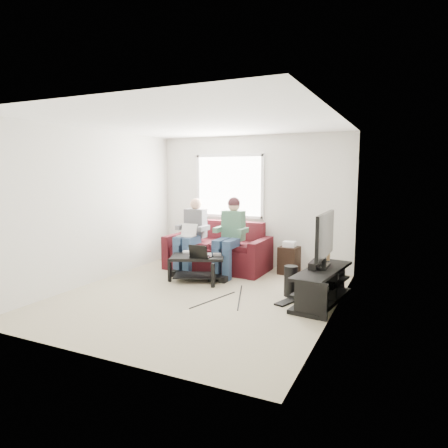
# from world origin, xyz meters

# --- Properties ---
(floor) EXTENTS (4.50, 4.50, 0.00)m
(floor) POSITION_xyz_m (0.00, 0.00, 0.00)
(floor) COLOR #AFA788
(floor) RESTS_ON ground
(ceiling) EXTENTS (4.50, 4.50, 0.00)m
(ceiling) POSITION_xyz_m (0.00, 0.00, 2.60)
(ceiling) COLOR white
(ceiling) RESTS_ON wall_back
(wall_back) EXTENTS (4.50, 0.00, 4.50)m
(wall_back) POSITION_xyz_m (0.00, 2.25, 1.30)
(wall_back) COLOR silver
(wall_back) RESTS_ON floor
(wall_front) EXTENTS (4.50, 0.00, 4.50)m
(wall_front) POSITION_xyz_m (0.00, -2.25, 1.30)
(wall_front) COLOR silver
(wall_front) RESTS_ON floor
(wall_left) EXTENTS (0.00, 4.50, 4.50)m
(wall_left) POSITION_xyz_m (-2.00, 0.00, 1.30)
(wall_left) COLOR silver
(wall_left) RESTS_ON floor
(wall_right) EXTENTS (0.00, 4.50, 4.50)m
(wall_right) POSITION_xyz_m (2.00, 0.00, 1.30)
(wall_right) COLOR silver
(wall_right) RESTS_ON floor
(window) EXTENTS (1.48, 0.04, 1.28)m
(window) POSITION_xyz_m (-0.50, 2.23, 1.60)
(window) COLOR white
(window) RESTS_ON wall_back
(sofa) EXTENTS (1.96, 0.99, 0.91)m
(sofa) POSITION_xyz_m (-0.48, 1.68, 0.33)
(sofa) COLOR #471117
(sofa) RESTS_ON floor
(person_left) EXTENTS (0.40, 0.71, 1.38)m
(person_left) POSITION_xyz_m (-0.88, 1.33, 0.77)
(person_left) COLOR navy
(person_left) RESTS_ON sofa
(person_right) EXTENTS (0.40, 0.71, 1.43)m
(person_right) POSITION_xyz_m (-0.08, 1.35, 0.83)
(person_right) COLOR navy
(person_right) RESTS_ON sofa
(laptop_silver) EXTENTS (0.35, 0.26, 0.24)m
(laptop_silver) POSITION_xyz_m (-0.88, 1.15, 0.75)
(laptop_silver) COLOR silver
(laptop_silver) RESTS_ON person_left
(coffee_table) EXTENTS (1.04, 0.86, 0.45)m
(coffee_table) POSITION_xyz_m (-0.42, 0.73, 0.33)
(coffee_table) COLOR black
(coffee_table) RESTS_ON floor
(laptop_black) EXTENTS (0.41, 0.38, 0.24)m
(laptop_black) POSITION_xyz_m (-0.30, 0.65, 0.57)
(laptop_black) COLOR black
(laptop_black) RESTS_ON coffee_table
(controller_a) EXTENTS (0.16, 0.14, 0.04)m
(controller_a) POSITION_xyz_m (-0.70, 0.85, 0.47)
(controller_a) COLOR silver
(controller_a) RESTS_ON coffee_table
(controller_b) EXTENTS (0.17, 0.15, 0.04)m
(controller_b) POSITION_xyz_m (-0.52, 0.91, 0.47)
(controller_b) COLOR black
(controller_b) RESTS_ON coffee_table
(controller_c) EXTENTS (0.17, 0.15, 0.04)m
(controller_c) POSITION_xyz_m (-0.12, 0.88, 0.47)
(controller_c) COLOR gray
(controller_c) RESTS_ON coffee_table
(tv_stand) EXTENTS (0.64, 1.53, 0.49)m
(tv_stand) POSITION_xyz_m (1.77, 0.49, 0.22)
(tv_stand) COLOR black
(tv_stand) RESTS_ON floor
(tv) EXTENTS (0.12, 1.10, 0.81)m
(tv) POSITION_xyz_m (1.77, 0.59, 0.95)
(tv) COLOR black
(tv) RESTS_ON tv_stand
(soundbar) EXTENTS (0.12, 0.50, 0.10)m
(soundbar) POSITION_xyz_m (1.65, 0.59, 0.54)
(soundbar) COLOR black
(soundbar) RESTS_ON tv_stand
(drink_cup) EXTENTS (0.08, 0.08, 0.12)m
(drink_cup) POSITION_xyz_m (1.72, 1.12, 0.55)
(drink_cup) COLOR #A57B47
(drink_cup) RESTS_ON tv_stand
(console_white) EXTENTS (0.30, 0.22, 0.06)m
(console_white) POSITION_xyz_m (1.77, 0.09, 0.29)
(console_white) COLOR silver
(console_white) RESTS_ON tv_stand
(console_grey) EXTENTS (0.34, 0.26, 0.08)m
(console_grey) POSITION_xyz_m (1.77, 0.79, 0.30)
(console_grey) COLOR gray
(console_grey) RESTS_ON tv_stand
(console_black) EXTENTS (0.38, 0.30, 0.07)m
(console_black) POSITION_xyz_m (1.77, 0.44, 0.30)
(console_black) COLOR black
(console_black) RESTS_ON tv_stand
(subwoofer) EXTENTS (0.21, 0.21, 0.47)m
(subwoofer) POSITION_xyz_m (1.28, 0.58, 0.23)
(subwoofer) COLOR black
(subwoofer) RESTS_ON floor
(keyboard_floor) EXTENTS (0.28, 0.48, 0.03)m
(keyboard_floor) POSITION_xyz_m (1.32, 0.26, 0.01)
(keyboard_floor) COLOR black
(keyboard_floor) RESTS_ON floor
(end_table) EXTENTS (0.34, 0.34, 0.61)m
(end_table) POSITION_xyz_m (0.88, 1.89, 0.27)
(end_table) COLOR black
(end_table) RESTS_ON floor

